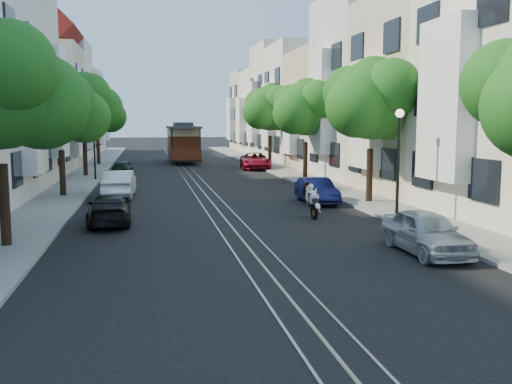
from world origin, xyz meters
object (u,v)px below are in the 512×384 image
tree_w_a (0,90)px  parked_car_e_near (426,232)px  tree_e_b (373,102)px  parked_car_w_far (122,168)px  sportbike_rider (311,198)px  tree_e_c (307,110)px  lamp_east (399,148)px  tree_e_d (271,109)px  parked_car_w_near (109,209)px  tree_w_d (98,113)px  parked_car_w_mid (119,183)px  parked_car_e_mid (317,191)px  lamp_west (94,137)px  cable_car (183,141)px  tree_w_c (84,103)px  parked_car_e_far (255,161)px  tree_w_b (61,110)px

tree_w_a → parked_car_e_near: 13.08m
tree_e_b → parked_car_w_far: (-11.99, 16.81, -4.19)m
tree_e_b → sportbike_rider: size_ratio=3.91×
tree_e_c → lamp_east: tree_e_c is taller
lamp_east → parked_car_w_far: 24.53m
tree_e_d → parked_car_w_near: size_ratio=1.78×
tree_e_d → parked_car_e_near: bearing=-94.2°
tree_e_d → tree_w_d: (-14.40, 5.00, -0.27)m
parked_car_w_mid → tree_w_d: bearing=-80.5°
sportbike_rider → parked_car_e_mid: 4.13m
tree_w_d → lamp_west: size_ratio=1.57×
lamp_west → cable_car: size_ratio=0.46×
parked_car_w_near → tree_e_c: bearing=-131.0°
parked_car_e_near → parked_car_e_mid: bearing=90.5°
tree_e_d → lamp_east: 27.07m
tree_w_a → tree_w_c: 23.00m
tree_e_d → tree_w_c: tree_w_c is taller
lamp_east → sportbike_rider: lamp_east is taller
parked_car_e_near → parked_car_e_far: 30.17m
tree_w_b → sportbike_rider: bearing=-38.0°
tree_e_c → parked_car_e_far: (-1.66, 9.22, -3.93)m
tree_w_c → sportbike_rider: bearing=-61.2°
tree_e_b → cable_car: 30.00m
tree_w_b → parked_car_w_far: size_ratio=1.97×
tree_w_a → tree_w_c: (0.00, 23.00, 0.34)m
tree_e_d → parked_car_w_near: tree_e_d is taller
tree_e_b → sportbike_rider: 6.40m
lamp_west → parked_car_e_mid: 16.82m
tree_w_d → lamp_east: size_ratio=1.57×
tree_e_b → tree_w_c: tree_w_c is taller
parked_car_e_mid → cable_car: bearing=98.5°
cable_car → tree_w_a: bearing=-102.0°
cable_car → parked_car_e_far: size_ratio=1.85×
tree_e_d → tree_w_a: (-14.40, -29.00, -0.13)m
tree_w_c → parked_car_e_near: (12.07, -25.94, -4.44)m
tree_w_a → tree_e_d: bearing=63.6°
tree_e_c → parked_car_e_mid: size_ratio=1.81×
tree_e_d → parked_car_e_near: size_ratio=1.84×
tree_w_b → tree_w_c: size_ratio=0.88×
tree_w_d → parked_car_w_mid: bearing=-83.0°
parked_car_e_near → tree_w_b: bearing=128.9°
parked_car_e_near → parked_car_w_far: size_ratio=1.17×
parked_car_w_far → tree_e_c: bearing=159.1°
tree_e_b → tree_w_a: bearing=-154.1°
tree_w_c → tree_w_d: 11.01m
sportbike_rider → parked_car_w_far: bearing=110.2°
tree_e_d → parked_car_e_mid: bearing=-96.5°
tree_e_c → lamp_west: tree_e_c is taller
parked_car_e_mid → parked_car_w_mid: (-9.24, 4.21, 0.08)m
tree_w_d → parked_car_w_far: size_ratio=2.04×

